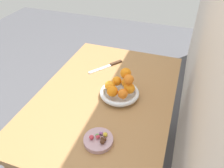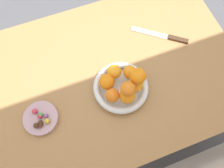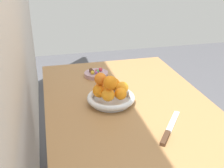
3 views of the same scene
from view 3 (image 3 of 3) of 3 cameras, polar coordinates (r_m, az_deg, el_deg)
name	(u,v)px [view 3 (image 3 of 3)]	position (r m, az deg, el deg)	size (l,w,h in m)	color
dining_table	(127,116)	(1.37, 3.00, -6.58)	(1.10, 0.76, 0.74)	#9E7042
fruit_bowl	(111,99)	(1.29, -0.21, -3.01)	(0.22, 0.22, 0.04)	silver
candy_dish	(96,74)	(1.59, -3.22, 2.02)	(0.13, 0.13, 0.02)	#B28C99
orange_0	(99,91)	(1.25, -2.58, -1.36)	(0.06, 0.06, 0.06)	orange
orange_1	(108,95)	(1.22, -0.80, -2.21)	(0.06, 0.06, 0.06)	orange
orange_2	(121,94)	(1.23, 1.76, -2.00)	(0.05, 0.05, 0.05)	orange
orange_3	(122,88)	(1.28, 2.15, -0.82)	(0.06, 0.06, 0.06)	orange
orange_4	(114,84)	(1.32, 0.33, -0.04)	(0.06, 0.06, 0.06)	orange
orange_5	(102,86)	(1.30, -2.10, -0.42)	(0.05, 0.05, 0.05)	orange
orange_6	(100,79)	(1.23, -2.37, 1.09)	(0.05, 0.05, 0.05)	orange
orange_7	(110,83)	(1.19, -0.37, 0.28)	(0.06, 0.06, 0.06)	orange
candy_ball_0	(97,71)	(1.57, -2.97, 2.64)	(0.02, 0.02, 0.02)	#4C9947
candy_ball_1	(93,73)	(1.55, -3.98, 2.34)	(0.02, 0.02, 0.02)	gold
candy_ball_2	(91,70)	(1.59, -4.31, 2.89)	(0.02, 0.02, 0.02)	#472819
candy_ball_3	(96,73)	(1.56, -3.18, 2.33)	(0.02, 0.02, 0.02)	#8C4C99
candy_ball_4	(101,69)	(1.59, -2.33, 2.98)	(0.02, 0.02, 0.02)	#C6384C
candy_ball_5	(97,71)	(1.58, -3.11, 2.69)	(0.02, 0.02, 0.02)	#C6384C
candy_ball_6	(93,71)	(1.58, -3.91, 2.61)	(0.02, 0.02, 0.02)	#472819
candy_ball_7	(91,71)	(1.58, -4.32, 2.64)	(0.02, 0.02, 0.02)	#472819
knife	(169,130)	(1.12, 11.51, -9.12)	(0.22, 0.17, 0.01)	#3F2819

